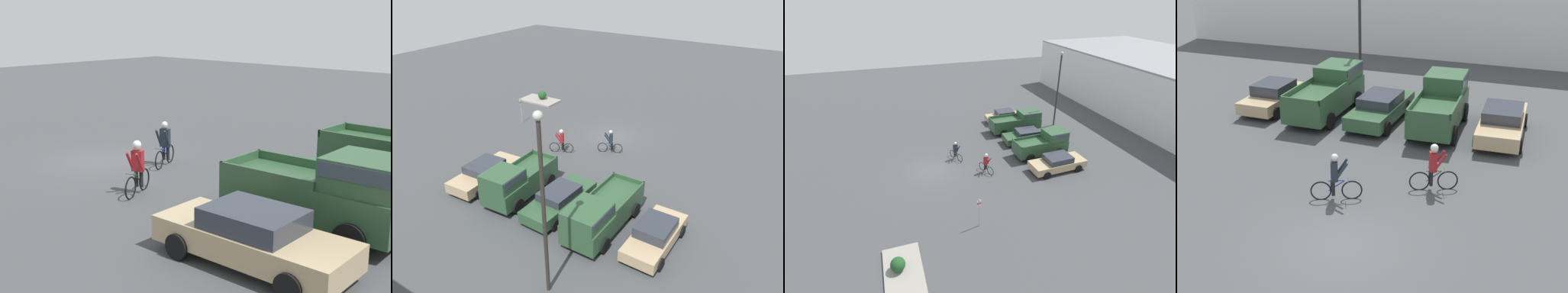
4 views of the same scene
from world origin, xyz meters
TOP-DOWN VIEW (x-y plane):
  - ground_plane at (0.00, 0.00)m, footprint 80.00×80.00m
  - sedan_0 at (-7.91, 9.98)m, footprint 1.97×4.28m
  - pickup_truck_0 at (-5.11, 10.41)m, footprint 2.19×5.37m
  - sedan_1 at (-2.31, 10.06)m, footprint 2.10×4.80m
  - pickup_truck_1 at (0.47, 10.40)m, footprint 2.30×4.96m
  - sedan_2 at (3.29, 10.14)m, footprint 2.14×4.81m
  - cyclist_0 at (1.70, 4.29)m, footprint 1.63×0.75m
  - cyclist_1 at (-1.25, 2.46)m, footprint 1.66×0.76m
  - fire_lane_sign at (7.72, 1.67)m, footprint 0.09×0.30m
  - lamppost at (-5.24, 14.91)m, footprint 0.36×0.36m
  - curb_island at (9.87, -3.42)m, footprint 3.66×2.08m
  - shrub at (9.75, -3.65)m, footprint 0.81×0.81m

SIDE VIEW (x-z plane):
  - ground_plane at x=0.00m, z-range 0.00..0.00m
  - curb_island at x=9.87m, z-range 0.00..0.15m
  - shrub at x=9.75m, z-range 0.15..0.96m
  - sedan_0 at x=-7.91m, z-range 0.00..1.36m
  - sedan_1 at x=-2.31m, z-range 0.02..1.36m
  - sedan_2 at x=3.29m, z-range 0.01..1.38m
  - cyclist_1 at x=-1.25m, z-range -0.01..1.73m
  - cyclist_0 at x=1.70m, z-range 0.02..1.82m
  - pickup_truck_0 at x=-5.11m, z-range 0.04..2.17m
  - pickup_truck_1 at x=0.47m, z-range 0.04..2.29m
  - fire_lane_sign at x=7.72m, z-range 0.23..2.38m
  - lamppost at x=-5.24m, z-range 0.61..8.69m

